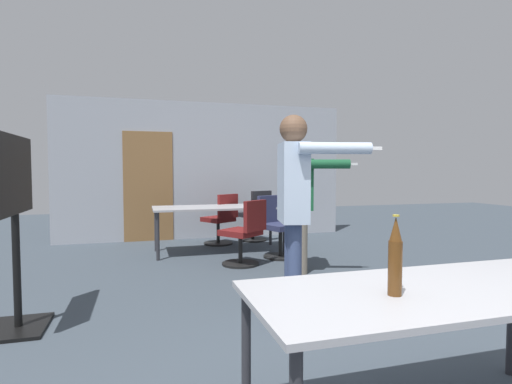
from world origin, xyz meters
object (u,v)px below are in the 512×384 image
object	(u,v)px
office_chair_far_right	(245,235)
beer_bottle	(395,258)
person_far_watching	(295,195)
person_center_tall	(303,194)
office_chair_far_left	(277,228)
tv_screen	(15,213)
office_chair_mid_tucked	(221,221)
office_chair_side_rolled	(255,217)

from	to	relation	value
office_chair_far_right	beer_bottle	xyz separation A→B (m)	(-0.26, -3.75, 0.49)
person_far_watching	beer_bottle	distance (m)	1.68
person_center_tall	office_chair_far_left	xyz separation A→B (m)	(-0.01, 0.96, -0.58)
beer_bottle	office_chair_far_left	bearing A→B (deg)	78.09
tv_screen	office_chair_mid_tucked	world-z (taller)	tv_screen
office_chair_far_left	office_chair_side_rolled	world-z (taller)	office_chair_side_rolled
person_far_watching	office_chair_far_left	world-z (taller)	person_far_watching
office_chair_far_right	office_chair_side_rolled	distance (m)	1.94
person_center_tall	office_chair_far_left	distance (m)	1.12
person_center_tall	person_far_watching	bearing A→B (deg)	-6.94
office_chair_far_right	office_chair_mid_tucked	size ratio (longest dim) A/B	1.01
office_chair_far_left	office_chair_mid_tucked	xyz separation A→B (m)	(-0.63, 1.22, -0.02)
person_center_tall	office_chair_mid_tucked	world-z (taller)	person_center_tall
tv_screen	person_far_watching	bearing A→B (deg)	-101.05
tv_screen	person_center_tall	xyz separation A→B (m)	(3.01, 1.10, 0.04)
tv_screen	beer_bottle	size ratio (longest dim) A/B	4.28
office_chair_side_rolled	tv_screen	bearing A→B (deg)	-153.13
tv_screen	office_chair_mid_tucked	distance (m)	4.09
office_chair_far_left	office_chair_side_rolled	bearing A→B (deg)	-115.79
beer_bottle	person_far_watching	bearing A→B (deg)	84.38
office_chair_far_left	beer_bottle	world-z (taller)	beer_bottle
office_chair_far_left	beer_bottle	distance (m)	4.28
office_chair_far_right	office_chair_side_rolled	bearing A→B (deg)	32.69
tv_screen	office_chair_side_rolled	distance (m)	4.65
tv_screen	person_center_tall	size ratio (longest dim) A/B	0.95
office_chair_far_left	office_chair_side_rolled	xyz separation A→B (m)	(0.06, 1.40, 0.01)
person_center_tall	person_far_watching	world-z (taller)	person_far_watching
tv_screen	person_center_tall	bearing A→B (deg)	-69.90
person_far_watching	tv_screen	bearing A→B (deg)	-89.88
tv_screen	office_chair_mid_tucked	size ratio (longest dim) A/B	1.77
office_chair_far_right	beer_bottle	distance (m)	3.79
person_center_tall	office_chair_mid_tucked	xyz separation A→B (m)	(-0.65, 2.18, -0.59)
tv_screen	office_chair_side_rolled	bearing A→B (deg)	-41.42
person_far_watching	office_chair_side_rolled	world-z (taller)	person_far_watching
person_center_tall	beer_bottle	distance (m)	3.33
office_chair_far_left	office_chair_side_rolled	size ratio (longest dim) A/B	0.98
tv_screen	person_center_tall	distance (m)	3.21
office_chair_far_left	office_chair_mid_tucked	world-z (taller)	office_chair_far_left
person_far_watching	beer_bottle	size ratio (longest dim) A/B	4.79
tv_screen	beer_bottle	xyz separation A→B (m)	(2.12, -2.10, -0.06)
office_chair_side_rolled	person_center_tall	bearing A→B (deg)	-112.77
office_chair_far_right	office_chair_side_rolled	xyz separation A→B (m)	(0.68, 1.82, 0.02)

